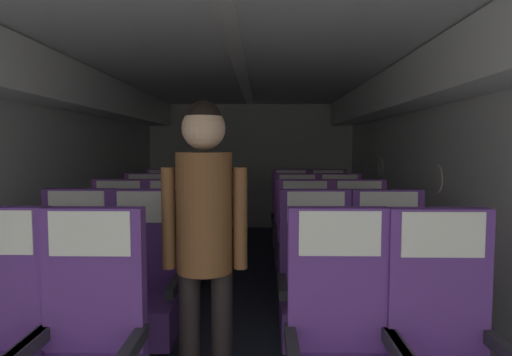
{
  "coord_description": "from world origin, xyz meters",
  "views": [
    {
      "loc": [
        0.21,
        -0.16,
        1.39
      ],
      "look_at": [
        0.13,
        4.55,
        1.05
      ],
      "focal_mm": 29.95,
      "sensor_mm": 36.0,
      "label": 1
    }
  ],
  "objects_px": {
    "seat_b_left_window": "(73,292)",
    "seat_c_left_window": "(116,259)",
    "seat_e_right_aisle": "(329,223)",
    "flight_attendant": "(204,225)",
    "seat_e_left_window": "(163,223)",
    "seat_d_left_window": "(145,237)",
    "seat_c_left_aisle": "(171,259)",
    "seat_b_left_aisle": "(143,294)",
    "seat_d_right_window": "(297,238)",
    "seat_e_left_aisle": "(201,223)",
    "seat_d_left_aisle": "(189,238)",
    "seat_c_right_window": "(305,259)",
    "seat_d_right_aisle": "(341,238)",
    "seat_e_right_window": "(291,223)",
    "seat_c_right_aisle": "(361,260)",
    "seat_b_right_aisle": "(391,295)",
    "seat_b_right_window": "(317,295)"
  },
  "relations": [
    {
      "from": "seat_e_right_aisle",
      "to": "seat_b_left_window",
      "type": "bearing_deg",
      "value": -128.75
    },
    {
      "from": "seat_e_left_aisle",
      "to": "seat_e_right_aisle",
      "type": "height_order",
      "value": "same"
    },
    {
      "from": "seat_e_right_aisle",
      "to": "flight_attendant",
      "type": "distance_m",
      "value": 3.22
    },
    {
      "from": "seat_e_left_aisle",
      "to": "seat_e_right_window",
      "type": "height_order",
      "value": "same"
    },
    {
      "from": "seat_c_right_window",
      "to": "seat_d_left_aisle",
      "type": "bearing_deg",
      "value": 143.06
    },
    {
      "from": "seat_b_left_window",
      "to": "seat_d_right_window",
      "type": "distance_m",
      "value": 2.25
    },
    {
      "from": "seat_c_right_aisle",
      "to": "seat_e_left_aisle",
      "type": "relative_size",
      "value": 1.0
    },
    {
      "from": "seat_c_left_aisle",
      "to": "seat_d_left_aisle",
      "type": "distance_m",
      "value": 0.83
    },
    {
      "from": "seat_d_right_window",
      "to": "seat_e_left_window",
      "type": "xyz_separation_m",
      "value": [
        -1.56,
        0.86,
        0.0
      ]
    },
    {
      "from": "seat_b_left_aisle",
      "to": "seat_c_left_window",
      "type": "relative_size",
      "value": 1.0
    },
    {
      "from": "seat_d_right_aisle",
      "to": "flight_attendant",
      "type": "relative_size",
      "value": 0.69
    },
    {
      "from": "seat_c_left_window",
      "to": "seat_e_right_aisle",
      "type": "bearing_deg",
      "value": 39.8
    },
    {
      "from": "seat_b_right_aisle",
      "to": "seat_d_right_window",
      "type": "height_order",
      "value": "same"
    },
    {
      "from": "flight_attendant",
      "to": "seat_c_right_window",
      "type": "bearing_deg",
      "value": -129.81
    },
    {
      "from": "seat_d_left_window",
      "to": "seat_c_right_aisle",
      "type": "bearing_deg",
      "value": -22.57
    },
    {
      "from": "seat_b_left_window",
      "to": "seat_c_right_aisle",
      "type": "xyz_separation_m",
      "value": [
        1.99,
        0.82,
        0.0
      ]
    },
    {
      "from": "seat_b_right_aisle",
      "to": "seat_c_left_window",
      "type": "relative_size",
      "value": 1.0
    },
    {
      "from": "seat_b_left_window",
      "to": "seat_c_right_window",
      "type": "distance_m",
      "value": 1.75
    },
    {
      "from": "seat_d_left_aisle",
      "to": "seat_b_left_aisle",
      "type": "bearing_deg",
      "value": -89.93
    },
    {
      "from": "seat_d_right_aisle",
      "to": "seat_e_right_window",
      "type": "xyz_separation_m",
      "value": [
        -0.45,
        0.82,
        0.0
      ]
    },
    {
      "from": "seat_c_right_aisle",
      "to": "seat_b_left_aisle",
      "type": "bearing_deg",
      "value": -151.46
    },
    {
      "from": "seat_c_left_window",
      "to": "seat_b_right_window",
      "type": "bearing_deg",
      "value": -28.55
    },
    {
      "from": "seat_c_right_aisle",
      "to": "seat_c_left_window",
      "type": "bearing_deg",
      "value": -179.92
    },
    {
      "from": "seat_c_left_aisle",
      "to": "seat_d_left_aisle",
      "type": "height_order",
      "value": "same"
    },
    {
      "from": "seat_c_left_aisle",
      "to": "seat_e_left_window",
      "type": "relative_size",
      "value": 1.0
    },
    {
      "from": "seat_b_right_aisle",
      "to": "seat_c_right_window",
      "type": "height_order",
      "value": "same"
    },
    {
      "from": "seat_e_left_window",
      "to": "seat_e_right_window",
      "type": "height_order",
      "value": "same"
    },
    {
      "from": "seat_d_left_window",
      "to": "seat_b_left_window",
      "type": "bearing_deg",
      "value": -89.92
    },
    {
      "from": "seat_d_left_window",
      "to": "seat_e_right_aisle",
      "type": "distance_m",
      "value": 2.16
    },
    {
      "from": "seat_b_left_aisle",
      "to": "seat_e_left_window",
      "type": "xyz_separation_m",
      "value": [
        -0.46,
        2.51,
        0.0
      ]
    },
    {
      "from": "seat_b_left_window",
      "to": "seat_d_left_window",
      "type": "bearing_deg",
      "value": 90.08
    },
    {
      "from": "seat_d_left_aisle",
      "to": "seat_e_left_aisle",
      "type": "height_order",
      "value": "same"
    },
    {
      "from": "seat_c_left_aisle",
      "to": "seat_d_left_aisle",
      "type": "relative_size",
      "value": 1.0
    },
    {
      "from": "seat_b_left_window",
      "to": "flight_attendant",
      "type": "relative_size",
      "value": 0.69
    },
    {
      "from": "seat_c_left_window",
      "to": "seat_c_right_window",
      "type": "relative_size",
      "value": 1.0
    },
    {
      "from": "seat_b_left_aisle",
      "to": "flight_attendant",
      "type": "relative_size",
      "value": 0.69
    },
    {
      "from": "seat_d_left_aisle",
      "to": "flight_attendant",
      "type": "bearing_deg",
      "value": -78.0
    },
    {
      "from": "seat_d_right_aisle",
      "to": "seat_e_right_window",
      "type": "relative_size",
      "value": 1.0
    },
    {
      "from": "seat_c_left_window",
      "to": "seat_e_left_aisle",
      "type": "height_order",
      "value": "same"
    },
    {
      "from": "seat_b_left_aisle",
      "to": "seat_e_left_window",
      "type": "bearing_deg",
      "value": 100.48
    },
    {
      "from": "seat_e_right_window",
      "to": "seat_c_right_window",
      "type": "bearing_deg",
      "value": -89.71
    },
    {
      "from": "seat_e_left_window",
      "to": "seat_e_right_window",
      "type": "bearing_deg",
      "value": -0.72
    },
    {
      "from": "seat_c_left_aisle",
      "to": "seat_d_left_window",
      "type": "relative_size",
      "value": 1.0
    },
    {
      "from": "seat_b_left_aisle",
      "to": "seat_b_left_window",
      "type": "bearing_deg",
      "value": 177.42
    },
    {
      "from": "seat_b_right_aisle",
      "to": "seat_c_right_aisle",
      "type": "relative_size",
      "value": 1.0
    },
    {
      "from": "seat_d_left_aisle",
      "to": "seat_e_left_window",
      "type": "distance_m",
      "value": 0.97
    },
    {
      "from": "seat_e_left_window",
      "to": "seat_d_left_window",
      "type": "bearing_deg",
      "value": -89.16
    },
    {
      "from": "seat_e_right_aisle",
      "to": "seat_e_right_window",
      "type": "height_order",
      "value": "same"
    },
    {
      "from": "seat_b_left_window",
      "to": "seat_c_left_window",
      "type": "distance_m",
      "value": 0.82
    },
    {
      "from": "seat_d_left_window",
      "to": "seat_d_right_window",
      "type": "xyz_separation_m",
      "value": [
        1.55,
        -0.01,
        0.0
      ]
    }
  ]
}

